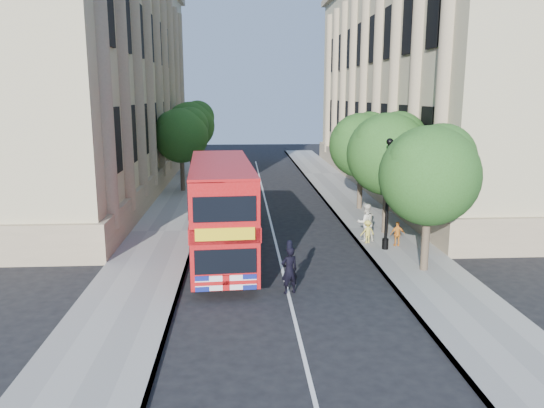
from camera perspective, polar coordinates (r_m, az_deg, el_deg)
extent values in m
plane|color=black|center=(18.93, 2.03, -10.66)|extent=(120.00, 120.00, 0.00)
cube|color=gray|center=(29.30, 11.40, -2.61)|extent=(3.50, 80.00, 0.12)
cube|color=gray|center=(28.62, -11.49, -2.96)|extent=(3.50, 80.00, 0.12)
cube|color=#C0B185|center=(44.26, 17.54, 13.55)|extent=(12.00, 38.00, 18.00)
cube|color=#C0B185|center=(43.17, -20.32, 13.42)|extent=(12.00, 38.00, 18.00)
cylinder|color=#473828|center=(22.51, 16.19, -3.61)|extent=(0.32, 0.32, 2.86)
sphere|color=#28541C|center=(21.99, 16.57, 2.94)|extent=(4.00, 4.00, 4.00)
sphere|color=#28541C|center=(22.49, 17.77, 4.73)|extent=(2.80, 2.80, 2.80)
sphere|color=#28541C|center=(21.47, 15.67, 4.19)|extent=(2.60, 2.60, 2.60)
cylinder|color=#473828|center=(28.05, 12.14, -0.27)|extent=(0.32, 0.32, 2.99)
sphere|color=#28541C|center=(27.63, 12.38, 5.26)|extent=(4.20, 4.20, 4.20)
sphere|color=#28541C|center=(28.11, 13.40, 6.71)|extent=(2.94, 2.94, 2.94)
sphere|color=#28541C|center=(27.15, 11.58, 6.34)|extent=(2.73, 2.73, 2.73)
cylinder|color=#473828|center=(33.77, 9.43, 1.78)|extent=(0.32, 0.32, 2.90)
sphere|color=#28541C|center=(33.42, 9.58, 6.24)|extent=(4.00, 4.00, 4.00)
sphere|color=#28541C|center=(33.89, 10.46, 7.40)|extent=(2.80, 2.80, 2.80)
sphere|color=#28541C|center=(32.97, 8.88, 7.11)|extent=(2.60, 2.60, 2.60)
cylinder|color=#473828|center=(40.05, -9.61, 3.39)|extent=(0.32, 0.32, 2.99)
sphere|color=#28541C|center=(39.76, -9.75, 7.27)|extent=(4.00, 4.00, 4.00)
sphere|color=#28541C|center=(40.05, -8.86, 8.30)|extent=(2.80, 2.80, 2.80)
sphere|color=#28541C|center=(39.48, -10.55, 8.00)|extent=(2.60, 2.60, 2.60)
cylinder|color=#473828|center=(47.94, -8.63, 4.88)|extent=(0.32, 0.32, 3.17)
sphere|color=#28541C|center=(47.68, -8.73, 8.32)|extent=(4.20, 4.20, 4.20)
sphere|color=#28541C|center=(48.00, -8.00, 9.23)|extent=(2.94, 2.94, 2.94)
sphere|color=#28541C|center=(47.40, -9.40, 8.98)|extent=(2.73, 2.73, 2.73)
cylinder|color=black|center=(25.30, 12.08, -4.20)|extent=(0.30, 0.30, 0.50)
cylinder|color=black|center=(24.79, 12.30, 0.80)|extent=(0.14, 0.14, 5.00)
sphere|color=black|center=(24.45, 12.56, 6.56)|extent=(0.32, 0.32, 0.32)
cube|color=#B00C0D|center=(22.84, -5.47, -0.53)|extent=(3.00, 9.44, 3.87)
cube|color=black|center=(23.03, -5.43, -2.61)|extent=(3.03, 8.86, 0.88)
cube|color=black|center=(22.65, -5.52, 1.96)|extent=(3.03, 8.86, 0.88)
cube|color=yellow|center=(18.28, -5.07, -3.24)|extent=(2.06, 0.20, 0.44)
cylinder|color=black|center=(20.19, -8.27, -7.83)|extent=(0.33, 0.99, 0.98)
cylinder|color=black|center=(20.25, -1.94, -7.65)|extent=(0.33, 0.99, 0.98)
cylinder|color=black|center=(26.28, -7.99, -3.18)|extent=(0.33, 0.99, 0.98)
cylinder|color=black|center=(26.33, -3.16, -3.06)|extent=(0.33, 0.99, 0.98)
cube|color=black|center=(27.80, -4.09, -0.29)|extent=(2.15, 1.94, 2.21)
cube|color=black|center=(26.87, -4.07, -0.14)|extent=(1.90, 0.14, 0.74)
cube|color=black|center=(30.03, -4.14, 1.02)|extent=(2.18, 3.42, 2.64)
cube|color=black|center=(29.68, -4.09, -1.61)|extent=(2.00, 5.10, 0.26)
cylinder|color=black|center=(27.93, -6.00, -2.38)|extent=(0.25, 0.85, 0.84)
cylinder|color=black|center=(27.95, -2.11, -2.31)|extent=(0.25, 0.85, 0.84)
cylinder|color=black|center=(31.32, -5.87, -0.83)|extent=(0.25, 0.85, 0.84)
cylinder|color=black|center=(31.33, -2.39, -0.77)|extent=(0.25, 0.85, 0.84)
imported|color=black|center=(19.55, 1.88, -7.13)|extent=(0.76, 0.62, 1.78)
imported|color=white|center=(26.33, 10.05, -1.96)|extent=(0.97, 0.79, 1.86)
imported|color=orange|center=(25.81, 13.34, -3.16)|extent=(0.70, 0.31, 1.19)
imported|color=gold|center=(26.07, 10.22, -2.94)|extent=(0.82, 0.62, 1.13)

